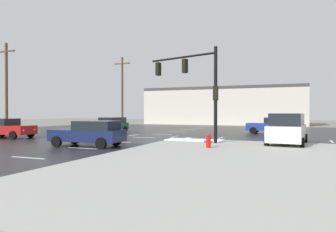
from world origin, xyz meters
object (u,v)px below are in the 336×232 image
object	(u,v)px
traffic_signal_mast	(196,80)
sedan_navy	(90,133)
suv_white	(287,129)
utility_pole_mid	(6,86)
utility_pole_far	(122,91)
sedan_blue	(273,125)
fire_hydrant	(208,141)
sedan_green	(110,125)
sedan_red	(6,128)

from	to	relation	value
traffic_signal_mast	sedan_navy	distance (m)	7.77
suv_white	utility_pole_mid	distance (m)	25.88
sedan_navy	utility_pole_far	distance (m)	21.13
suv_white	sedan_navy	world-z (taller)	suv_white
suv_white	sedan_blue	world-z (taller)	suv_white
utility_pole_mid	suv_white	bearing A→B (deg)	-2.81
traffic_signal_mast	fire_hydrant	distance (m)	5.17
sedan_green	sedan_navy	size ratio (longest dim) A/B	1.00
sedan_red	sedan_navy	bearing A→B (deg)	-17.33
traffic_signal_mast	sedan_blue	xyz separation A→B (m)	(4.28, 11.37, -3.42)
fire_hydrant	utility_pole_far	bearing A→B (deg)	131.79
traffic_signal_mast	utility_pole_far	bearing A→B (deg)	-28.64
traffic_signal_mast	sedan_green	world-z (taller)	traffic_signal_mast
sedan_navy	utility_pole_far	bearing A→B (deg)	-68.28
suv_white	sedan_red	size ratio (longest dim) A/B	1.08
sedan_blue	utility_pole_far	bearing A→B (deg)	-8.38
fire_hydrant	suv_white	size ratio (longest dim) A/B	0.16
sedan_green	sedan_red	distance (m)	9.10
fire_hydrant	suv_white	xyz separation A→B (m)	(4.06, 4.02, 0.55)
sedan_blue	utility_pole_mid	bearing A→B (deg)	22.44
fire_hydrant	sedan_green	xyz separation A→B (m)	(-12.28, 9.16, 0.32)
fire_hydrant	utility_pole_far	size ratio (longest dim) A/B	0.09
fire_hydrant	suv_white	bearing A→B (deg)	44.71
sedan_green	utility_pole_mid	xyz separation A→B (m)	(-9.27, -3.88, 3.78)
fire_hydrant	sedan_red	world-z (taller)	sedan_red
traffic_signal_mast	utility_pole_far	size ratio (longest dim) A/B	0.68
sedan_navy	sedan_blue	distance (m)	18.45
sedan_navy	utility_pole_far	size ratio (longest dim) A/B	0.50
sedan_blue	fire_hydrant	bearing A→B (deg)	81.19
fire_hydrant	utility_pole_mid	bearing A→B (deg)	166.25
sedan_navy	sedan_blue	size ratio (longest dim) A/B	1.01
fire_hydrant	utility_pole_mid	size ratio (longest dim) A/B	0.09
utility_pole_mid	utility_pole_far	bearing A→B (deg)	65.56
sedan_green	sedan_red	bearing A→B (deg)	-30.76
suv_white	sedan_navy	distance (m)	12.34
traffic_signal_mast	utility_pole_far	xyz separation A→B (m)	(-14.23, 14.59, 0.51)
sedan_green	utility_pole_mid	bearing A→B (deg)	-64.12
sedan_navy	sedan_red	world-z (taller)	same
sedan_navy	suv_white	bearing A→B (deg)	-158.59
fire_hydrant	sedan_navy	xyz separation A→B (m)	(-7.17, -1.09, 0.32)
sedan_blue	sedan_red	xyz separation A→B (m)	(-19.99, -12.93, 0.00)
sedan_navy	utility_pole_far	world-z (taller)	utility_pole_far
traffic_signal_mast	utility_pole_far	distance (m)	20.39
traffic_signal_mast	suv_white	world-z (taller)	traffic_signal_mast
traffic_signal_mast	sedan_blue	distance (m)	12.62
suv_white	utility_pole_far	xyz separation A→B (m)	(-19.93, 13.74, 3.70)
traffic_signal_mast	fire_hydrant	xyz separation A→B (m)	(1.64, -3.17, -3.74)
suv_white	sedan_blue	size ratio (longest dim) A/B	1.09
sedan_blue	sedan_red	size ratio (longest dim) A/B	0.99
suv_white	utility_pole_far	bearing A→B (deg)	-119.24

